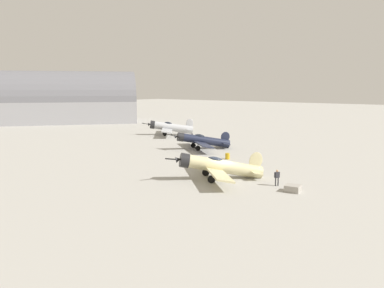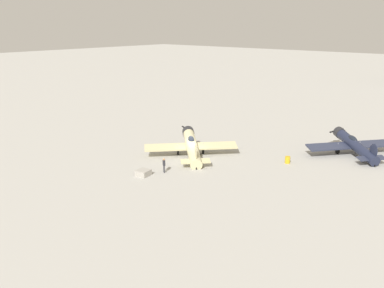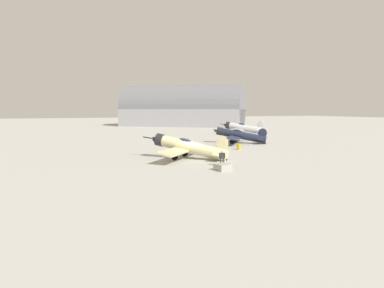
% 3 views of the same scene
% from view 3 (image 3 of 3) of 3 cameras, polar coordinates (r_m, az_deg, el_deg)
% --- Properties ---
extents(ground_plane, '(400.00, 400.00, 0.00)m').
position_cam_3_polar(ground_plane, '(40.00, 0.00, -2.57)').
color(ground_plane, '#A8A59E').
extents(airplane_foreground, '(9.76, 9.50, 3.14)m').
position_cam_3_polar(airplane_foreground, '(39.99, -0.67, -0.52)').
color(airplane_foreground, beige).
rests_on(airplane_foreground, ground_plane).
extents(airplane_mid_apron, '(10.36, 9.20, 2.81)m').
position_cam_3_polar(airplane_mid_apron, '(58.87, 8.04, 1.50)').
color(airplane_mid_apron, '#1E2338').
rests_on(airplane_mid_apron, ground_plane).
extents(airplane_far_line, '(10.33, 11.52, 3.44)m').
position_cam_3_polar(airplane_far_line, '(78.14, 8.66, 2.71)').
color(airplane_far_line, '#B7BABF').
rests_on(airplane_far_line, ground_plane).
extents(ground_crew_mechanic, '(0.43, 0.55, 1.64)m').
position_cam_3_polar(ground_crew_mechanic, '(34.96, 5.15, -2.18)').
color(ground_crew_mechanic, '#2D2D33').
rests_on(ground_crew_mechanic, ground_plane).
extents(equipment_crate, '(1.55, 1.51, 0.64)m').
position_cam_3_polar(equipment_crate, '(32.69, 5.27, -3.95)').
color(equipment_crate, '#9E998E').
rests_on(equipment_crate, ground_plane).
extents(fuel_drum, '(0.65, 0.65, 0.83)m').
position_cam_3_polar(fuel_drum, '(49.59, 8.00, -0.48)').
color(fuel_drum, gold).
rests_on(fuel_drum, ground_plane).
extents(distant_hangar, '(38.73, 42.94, 16.67)m').
position_cam_3_polar(distant_hangar, '(117.25, -1.53, 5.57)').
color(distant_hangar, '#939399').
rests_on(distant_hangar, ground_plane).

